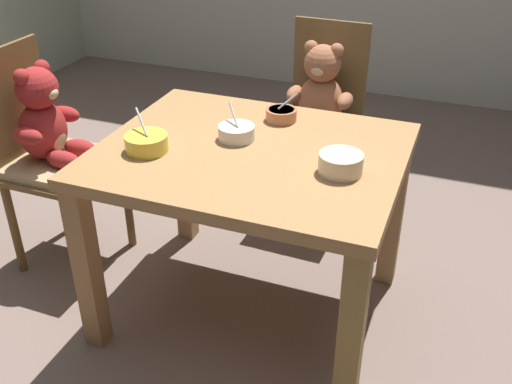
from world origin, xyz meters
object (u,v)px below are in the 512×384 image
(dining_table, at_px, (251,179))
(porridge_bowl_white_center, at_px, (236,132))
(teddy_chair_near_left, at_px, (49,138))
(porridge_bowl_yellow_near_left, at_px, (147,142))
(porridge_bowl_terracotta_far_center, at_px, (281,114))
(porridge_bowl_cream_near_right, at_px, (341,163))
(teddy_chair_far_center, at_px, (320,103))

(dining_table, distance_m, porridge_bowl_white_center, 0.17)
(dining_table, distance_m, teddy_chair_near_left, 0.89)
(dining_table, xyz_separation_m, porridge_bowl_yellow_near_left, (-0.32, -0.14, 0.15))
(porridge_bowl_terracotta_far_center, height_order, porridge_bowl_cream_near_right, porridge_bowl_terracotta_far_center)
(dining_table, distance_m, porridge_bowl_cream_near_right, 0.36)
(dining_table, bearing_deg, porridge_bowl_white_center, 143.34)
(teddy_chair_near_left, height_order, teddy_chair_far_center, teddy_chair_near_left)
(teddy_chair_far_center, bearing_deg, porridge_bowl_yellow_near_left, -18.65)
(porridge_bowl_white_center, bearing_deg, teddy_chair_far_center, 82.36)
(dining_table, height_order, porridge_bowl_white_center, porridge_bowl_white_center)
(dining_table, xyz_separation_m, teddy_chair_far_center, (0.03, 0.81, -0.02))
(teddy_chair_far_center, height_order, porridge_bowl_yellow_near_left, teddy_chair_far_center)
(teddy_chair_near_left, relative_size, teddy_chair_far_center, 1.02)
(porridge_bowl_yellow_near_left, bearing_deg, porridge_bowl_cream_near_right, 7.08)
(teddy_chair_far_center, height_order, porridge_bowl_cream_near_right, teddy_chair_far_center)
(porridge_bowl_terracotta_far_center, bearing_deg, porridge_bowl_yellow_near_left, -130.14)
(dining_table, relative_size, teddy_chair_near_left, 1.10)
(dining_table, bearing_deg, teddy_chair_near_left, 177.24)
(teddy_chair_near_left, relative_size, porridge_bowl_white_center, 7.26)
(dining_table, xyz_separation_m, porridge_bowl_terracotta_far_center, (0.02, 0.27, 0.14))
(teddy_chair_far_center, bearing_deg, porridge_bowl_white_center, -5.98)
(porridge_bowl_terracotta_far_center, relative_size, porridge_bowl_cream_near_right, 0.82)
(porridge_bowl_terracotta_far_center, bearing_deg, porridge_bowl_cream_near_right, -46.57)
(dining_table, bearing_deg, porridge_bowl_cream_near_right, -9.61)
(porridge_bowl_white_center, bearing_deg, porridge_bowl_cream_near_right, -15.53)
(dining_table, relative_size, porridge_bowl_white_center, 7.98)
(porridge_bowl_yellow_near_left, bearing_deg, teddy_chair_near_left, 162.52)
(teddy_chair_near_left, height_order, porridge_bowl_yellow_near_left, teddy_chair_near_left)
(teddy_chair_far_center, relative_size, porridge_bowl_yellow_near_left, 6.30)
(teddy_chair_far_center, height_order, porridge_bowl_terracotta_far_center, teddy_chair_far_center)
(porridge_bowl_cream_near_right, xyz_separation_m, porridge_bowl_yellow_near_left, (-0.65, -0.08, -0.00))
(dining_table, xyz_separation_m, teddy_chair_near_left, (-0.89, 0.04, -0.01))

